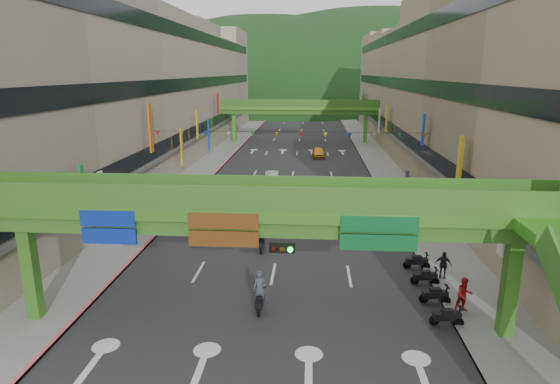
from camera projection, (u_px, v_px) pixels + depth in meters
name	position (u px, v px, depth m)	size (l,w,h in m)	color
road_slab	(296.00, 159.00, 64.48)	(18.00, 140.00, 0.02)	#28282B
sidewalk_left	(217.00, 157.00, 65.20)	(4.00, 140.00, 0.15)	gray
sidewalk_right	(376.00, 159.00, 63.74)	(4.00, 140.00, 0.15)	gray
curb_left	(231.00, 157.00, 65.07)	(0.20, 140.00, 0.18)	#CC5959
curb_right	(362.00, 159.00, 63.86)	(0.20, 140.00, 0.18)	gray
building_row_left	(157.00, 88.00, 63.38)	(12.80, 95.00, 19.00)	#9E937F
building_row_right	(442.00, 89.00, 60.85)	(12.80, 95.00, 19.00)	gray
overpass_near	(281.00, 227.00, 20.03)	(28.00, 12.27, 7.10)	#4C9E2D
overpass_far	(299.00, 110.00, 77.62)	(28.00, 2.20, 7.10)	#4C9E2D
hill_left	(266.00, 104.00, 171.72)	(168.00, 140.00, 112.00)	#1C4419
hill_right	(369.00, 101.00, 188.37)	(208.00, 176.00, 128.00)	#1C4419
bunting_string	(289.00, 134.00, 43.68)	(26.00, 0.36, 0.47)	black
scooter_rider_near	(260.00, 292.00, 23.27)	(0.66, 1.60, 2.14)	black
scooter_rider_mid	(262.00, 237.00, 31.16)	(0.76, 1.60, 1.86)	black
scooter_rider_left	(203.00, 225.00, 33.16)	(1.16, 1.59, 2.22)	gray
scooter_rider_far	(273.00, 219.00, 34.70)	(0.87, 1.60, 2.04)	maroon
parked_scooter_row	(430.00, 285.00, 25.15)	(1.60, 7.21, 1.08)	black
car_silver	(272.00, 178.00, 49.97)	(1.41, 4.06, 1.34)	#939299
car_yellow	(318.00, 152.00, 65.35)	(1.64, 4.07, 1.39)	gold
pedestrian_red	(464.00, 297.00, 23.05)	(0.86, 0.67, 1.76)	red
pedestrian_dark	(443.00, 267.00, 26.81)	(0.94, 0.39, 1.60)	#222229
pedestrian_blue	(407.00, 179.00, 49.11)	(0.70, 0.45, 1.50)	#363F61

